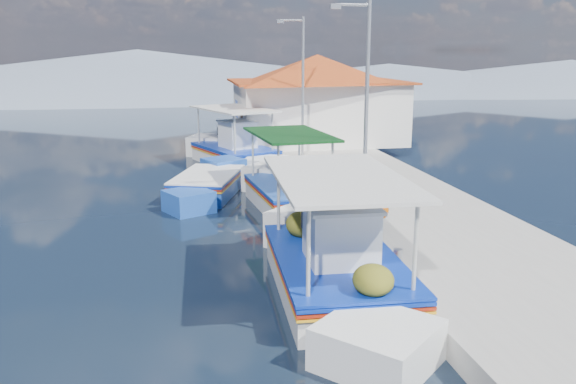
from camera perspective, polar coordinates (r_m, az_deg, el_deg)
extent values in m
plane|color=black|center=(15.69, -6.77, -5.58)|extent=(160.00, 160.00, 0.00)
cube|color=#A19E97|center=(22.43, 7.31, 0.89)|extent=(5.00, 44.00, 0.50)
cylinder|color=#A5A8AD|center=(13.47, 10.53, -6.04)|extent=(0.20, 0.20, 0.30)
cylinder|color=#A5A8AD|center=(18.01, 4.86, -0.86)|extent=(0.20, 0.20, 0.30)
cylinder|color=#A5A8AD|center=(23.71, 1.02, 2.67)|extent=(0.20, 0.20, 0.30)
cylinder|color=#A5A8AD|center=(29.53, -1.33, 4.82)|extent=(0.20, 0.20, 0.30)
cube|color=white|center=(12.96, 4.62, -8.57)|extent=(2.64, 4.92, 1.06)
cube|color=white|center=(15.81, 1.15, -3.90)|extent=(2.49, 2.49, 1.17)
cube|color=white|center=(10.33, 9.94, -14.78)|extent=(2.42, 2.42, 1.00)
cube|color=#0B2C9B|center=(12.78, 4.66, -6.54)|extent=(2.72, 5.07, 0.07)
cube|color=#AA240E|center=(12.81, 4.65, -6.91)|extent=(2.72, 5.07, 0.06)
cube|color=yellow|center=(12.84, 4.65, -7.24)|extent=(2.72, 5.07, 0.04)
cube|color=#0B2C9B|center=(12.76, 4.67, -6.21)|extent=(2.74, 5.02, 0.06)
cube|color=brown|center=(12.77, 4.66, -6.35)|extent=(2.44, 4.81, 0.06)
cube|color=white|center=(12.27, 5.19, -4.18)|extent=(1.40, 1.50, 1.22)
cube|color=silver|center=(12.09, 5.25, -1.32)|extent=(1.53, 1.61, 0.07)
cylinder|color=beige|center=(14.15, -1.52, -0.56)|extent=(0.08, 0.08, 1.78)
cylinder|color=beige|center=(14.65, 6.00, -0.14)|extent=(0.08, 0.08, 1.78)
cylinder|color=beige|center=(10.37, 2.95, -5.86)|extent=(0.08, 0.08, 1.78)
cylinder|color=beige|center=(11.05, 12.80, -4.97)|extent=(0.08, 0.08, 1.78)
cube|color=silver|center=(12.28, 4.82, 1.48)|extent=(2.76, 4.92, 0.08)
ellipsoid|color=#505115|center=(13.97, 1.03, -3.17)|extent=(0.84, 0.93, 0.63)
ellipsoid|color=#505115|center=(14.70, 3.45, -2.55)|extent=(0.71, 0.78, 0.53)
ellipsoid|color=#505115|center=(10.98, 8.98, -8.27)|extent=(0.76, 0.83, 0.57)
sphere|color=#D05906|center=(13.48, 8.39, -1.67)|extent=(0.44, 0.44, 0.44)
cube|color=white|center=(19.68, 0.17, -0.83)|extent=(2.52, 4.16, 1.01)
cube|color=white|center=(22.23, -0.42, 1.19)|extent=(2.16, 2.16, 1.12)
cube|color=white|center=(17.20, 0.92, -2.94)|extent=(2.10, 2.10, 0.96)
cube|color=#0B2C9B|center=(19.57, 0.18, 0.50)|extent=(2.60, 4.29, 0.06)
cube|color=#AA240E|center=(19.59, 0.18, 0.26)|extent=(2.60, 4.29, 0.05)
cube|color=yellow|center=(19.60, 0.18, 0.05)|extent=(2.60, 4.29, 0.04)
cube|color=#1C4DAD|center=(19.55, 0.18, 0.72)|extent=(2.62, 4.25, 0.05)
cube|color=brown|center=(19.56, 0.18, 0.63)|extent=(2.35, 4.06, 0.05)
cylinder|color=beige|center=(20.97, -2.54, 3.86)|extent=(0.07, 0.07, 1.70)
cylinder|color=beige|center=(21.10, 2.10, 3.93)|extent=(0.07, 0.07, 1.70)
cylinder|color=beige|center=(17.70, -2.11, 2.07)|extent=(0.07, 0.07, 1.70)
cylinder|color=beige|center=(17.86, 3.37, 2.16)|extent=(0.07, 0.07, 1.70)
cube|color=#0B3712|center=(19.25, 0.18, 5.58)|extent=(2.63, 4.17, 0.07)
cube|color=#1C4DAD|center=(21.55, -7.71, 0.30)|extent=(2.92, 3.99, 1.00)
cube|color=#1C4DAD|center=(23.72, -9.84, 1.75)|extent=(1.83, 1.83, 1.10)
cube|color=#1C4DAD|center=(19.46, -5.22, -1.06)|extent=(1.78, 1.78, 0.94)
cube|color=#0B2C9B|center=(21.45, -7.75, 1.51)|extent=(3.01, 4.11, 0.06)
cube|color=#AA240E|center=(21.46, -7.75, 1.29)|extent=(3.01, 4.11, 0.05)
cube|color=yellow|center=(21.48, -7.74, 1.09)|extent=(3.01, 4.11, 0.04)
cube|color=white|center=(21.43, -7.76, 1.70)|extent=(3.01, 4.08, 0.05)
cube|color=brown|center=(21.44, -7.76, 1.62)|extent=(2.75, 3.88, 0.05)
cube|color=white|center=(27.33, -5.15, 3.20)|extent=(3.77, 4.96, 1.04)
cube|color=white|center=(30.11, -3.61, 4.43)|extent=(2.18, 2.18, 1.15)
cube|color=white|center=(24.65, -6.98, 2.02)|extent=(2.12, 2.12, 0.99)
cube|color=#0B2C9B|center=(27.25, -5.17, 4.19)|extent=(3.88, 5.11, 0.07)
cube|color=#AA240E|center=(27.27, -5.17, 4.01)|extent=(3.88, 5.11, 0.05)
cube|color=yellow|center=(27.28, -5.16, 3.85)|extent=(3.88, 5.11, 0.04)
cube|color=#0B2C9B|center=(27.24, -5.18, 4.35)|extent=(3.88, 5.07, 0.05)
cube|color=brown|center=(27.24, -5.17, 4.29)|extent=(3.56, 4.81, 0.05)
cube|color=white|center=(26.84, -5.39, 5.44)|extent=(1.70, 1.79, 1.21)
cube|color=silver|center=(26.76, -5.42, 6.77)|extent=(1.85, 1.94, 0.07)
cylinder|color=beige|center=(29.14, -5.95, 6.61)|extent=(0.08, 0.08, 1.75)
cylinder|color=beige|center=(28.67, -2.40, 6.56)|extent=(0.08, 0.08, 1.75)
cylinder|color=beige|center=(25.64, -8.35, 5.60)|extent=(0.08, 0.08, 1.75)
cylinder|color=beige|center=(25.10, -4.36, 5.54)|extent=(0.08, 0.08, 1.75)
cube|color=silver|center=(27.02, -5.25, 7.96)|extent=(3.87, 5.00, 0.08)
cube|color=silver|center=(30.80, 2.80, 7.70)|extent=(8.00, 6.00, 3.00)
cube|color=#A64E17|center=(30.68, 2.83, 10.58)|extent=(8.64, 6.48, 0.10)
pyramid|color=#A64E17|center=(30.66, 2.85, 11.79)|extent=(10.49, 10.49, 1.40)
cube|color=brown|center=(29.20, -4.42, 6.37)|extent=(0.06, 1.00, 2.00)
cube|color=#0B2C9B|center=(31.61, -4.94, 7.99)|extent=(0.06, 1.20, 0.90)
cylinder|color=#A5A8AD|center=(17.76, 7.56, 8.20)|extent=(0.12, 0.12, 6.00)
cylinder|color=#A5A8AD|center=(17.58, 6.23, 17.49)|extent=(1.00, 0.08, 0.08)
cube|color=#A5A8AD|center=(17.44, 4.58, 17.39)|extent=(0.30, 0.14, 0.14)
cylinder|color=#A5A8AD|center=(26.44, 1.44, 10.02)|extent=(0.12, 0.12, 6.00)
cylinder|color=#A5A8AD|center=(26.32, 0.37, 16.21)|extent=(1.00, 0.08, 0.08)
cube|color=#A5A8AD|center=(26.23, -0.75, 16.11)|extent=(0.30, 0.14, 0.14)
cone|color=slate|center=(70.98, -14.18, 10.95)|extent=(96.00, 96.00, 5.50)
cone|color=slate|center=(75.48, 9.63, 10.65)|extent=(76.80, 76.80, 3.80)
cone|color=slate|center=(87.27, 25.49, 10.04)|extent=(89.60, 89.60, 4.20)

